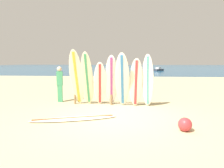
% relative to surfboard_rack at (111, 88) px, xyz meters
% --- Properties ---
extents(ground_plane, '(120.00, 120.00, 0.00)m').
position_rel_surfboard_rack_xyz_m(ground_plane, '(0.25, -2.11, -0.73)').
color(ground_plane, '#CCB784').
extents(ocean_water, '(120.00, 80.00, 0.01)m').
position_rel_surfboard_rack_xyz_m(ocean_water, '(0.25, 55.89, -0.73)').
color(ocean_water, '#1E5984').
rests_on(ocean_water, ground).
extents(surfboard_rack, '(3.27, 0.09, 1.11)m').
position_rel_surfboard_rack_xyz_m(surfboard_rack, '(0.00, 0.00, 0.00)').
color(surfboard_rack, olive).
rests_on(surfboard_rack, ground).
extents(surfboard_leaning_far_left, '(0.58, 1.05, 2.33)m').
position_rel_surfboard_rack_xyz_m(surfboard_leaning_far_left, '(-1.41, -0.33, 0.44)').
color(surfboard_leaning_far_left, silver).
rests_on(surfboard_leaning_far_left, ground).
extents(surfboard_leaning_left, '(0.53, 1.00, 2.24)m').
position_rel_surfboard_rack_xyz_m(surfboard_leaning_left, '(-0.96, -0.31, 0.39)').
color(surfboard_leaning_left, beige).
rests_on(surfboard_leaning_left, ground).
extents(surfboard_leaning_center_left, '(0.66, 1.01, 1.84)m').
position_rel_surfboard_rack_xyz_m(surfboard_leaning_center_left, '(-0.45, -0.27, 0.19)').
color(surfboard_leaning_center_left, white).
rests_on(surfboard_leaning_center_left, ground).
extents(surfboard_leaning_center, '(0.61, 1.05, 2.11)m').
position_rel_surfboard_rack_xyz_m(surfboard_leaning_center, '(0.03, -0.27, 0.32)').
color(surfboard_leaning_center, white).
rests_on(surfboard_leaning_center, ground).
extents(surfboard_leaning_center_right, '(0.60, 1.00, 2.19)m').
position_rel_surfboard_rack_xyz_m(surfboard_leaning_center_right, '(0.48, -0.44, 0.37)').
color(surfboard_leaning_center_right, white).
rests_on(surfboard_leaning_center_right, ground).
extents(surfboard_leaning_right, '(0.57, 0.58, 1.99)m').
position_rel_surfboard_rack_xyz_m(surfboard_leaning_right, '(1.02, -0.32, 0.26)').
color(surfboard_leaning_right, silver).
rests_on(surfboard_leaning_right, ground).
extents(surfboard_leaning_far_right, '(0.55, 0.62, 2.14)m').
position_rel_surfboard_rack_xyz_m(surfboard_leaning_far_right, '(1.50, -0.30, 0.34)').
color(surfboard_leaning_far_right, white).
rests_on(surfboard_leaning_far_right, ground).
extents(surfboard_lying_on_sand, '(2.78, 1.34, 0.08)m').
position_rel_surfboard_rack_xyz_m(surfboard_lying_on_sand, '(-0.99, -2.28, -0.70)').
color(surfboard_lying_on_sand, white).
rests_on(surfboard_lying_on_sand, ground).
extents(beachgoer_standing, '(0.29, 0.22, 1.62)m').
position_rel_surfboard_rack_xyz_m(beachgoer_standing, '(-2.40, 0.39, 0.16)').
color(beachgoer_standing, '#3F9966').
rests_on(beachgoer_standing, ground).
extents(small_boat_offshore, '(2.44, 2.81, 0.71)m').
position_rel_surfboard_rack_xyz_m(small_boat_offshore, '(6.29, 31.22, -0.47)').
color(small_boat_offshore, '#333842').
rests_on(small_boat_offshore, ocean_water).
extents(beach_ball, '(0.37, 0.37, 0.37)m').
position_rel_surfboard_rack_xyz_m(beach_ball, '(2.26, -3.04, -0.55)').
color(beach_ball, '#B73338').
rests_on(beach_ball, ground).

